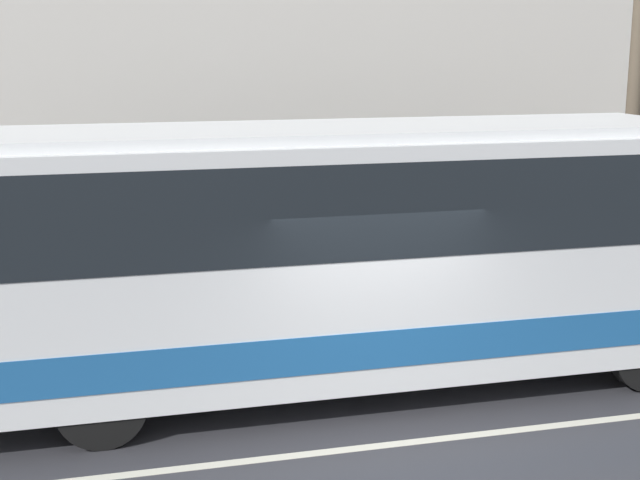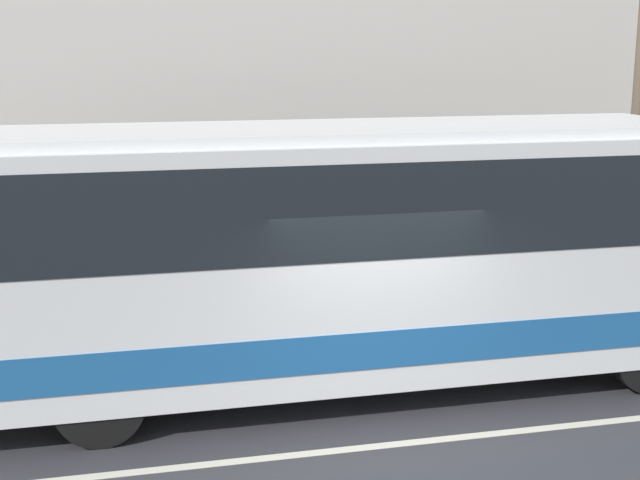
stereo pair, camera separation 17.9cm
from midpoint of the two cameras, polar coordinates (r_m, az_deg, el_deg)
name	(u,v)px [view 2 (the right image)]	position (r m, az deg, el deg)	size (l,w,h in m)	color
ground_plane	(392,445)	(10.19, 5.17, -12.93)	(60.00, 60.00, 0.00)	#333338
sidewalk	(293,303)	(15.12, -1.43, -4.06)	(60.00, 2.95, 0.14)	gray
building_facade	(272,23)	(16.09, -2.76, 13.70)	(60.00, 0.35, 9.79)	silver
lane_stripe	(392,444)	(10.19, 5.18, -12.91)	(54.00, 0.14, 0.01)	beige
transit_bus	(338,243)	(11.27, 1.63, -0.17)	(10.82, 2.62, 3.37)	white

